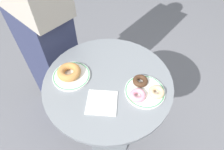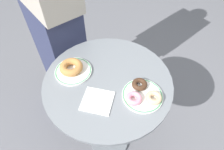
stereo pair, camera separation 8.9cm
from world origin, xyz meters
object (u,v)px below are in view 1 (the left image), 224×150
(plate_left, at_px, (71,76))
(donut_glazed, at_px, (156,92))
(cafe_table, at_px, (109,105))
(paper_napkin, at_px, (102,102))
(person_figure, at_px, (37,20))
(donut_chocolate, at_px, (140,81))
(donut_pink_frosted, at_px, (138,95))
(plate_right, at_px, (145,91))
(donut_old_fashioned, at_px, (69,72))

(plate_left, relative_size, donut_glazed, 2.56)
(cafe_table, relative_size, plate_left, 4.28)
(paper_napkin, height_order, person_figure, person_figure)
(donut_glazed, relative_size, donut_chocolate, 1.00)
(donut_chocolate, distance_m, donut_pink_frosted, 0.08)
(donut_glazed, distance_m, donut_pink_frosted, 0.09)
(cafe_table, bearing_deg, donut_glazed, -9.49)
(donut_pink_frosted, bearing_deg, donut_chocolate, 87.77)
(donut_chocolate, xyz_separation_m, person_figure, (-0.62, 0.27, 0.07))
(plate_left, height_order, donut_glazed, donut_glazed)
(donut_chocolate, relative_size, donut_pink_frosted, 1.00)
(paper_napkin, xyz_separation_m, person_figure, (-0.47, 0.40, 0.09))
(plate_right, relative_size, paper_napkin, 1.39)
(cafe_table, bearing_deg, plate_right, -10.08)
(person_figure, bearing_deg, plate_right, -25.69)
(cafe_table, relative_size, donut_old_fashioned, 6.87)
(plate_left, bearing_deg, donut_glazed, -3.87)
(donut_glazed, relative_size, person_figure, 0.04)
(plate_right, distance_m, donut_pink_frosted, 0.05)
(cafe_table, xyz_separation_m, donut_glazed, (0.23, -0.04, 0.25))
(donut_chocolate, bearing_deg, paper_napkin, -138.08)
(cafe_table, bearing_deg, plate_left, -176.58)
(plate_left, height_order, person_figure, person_figure)
(donut_chocolate, distance_m, paper_napkin, 0.21)
(cafe_table, xyz_separation_m, donut_old_fashioned, (-0.19, -0.01, 0.25))
(plate_right, height_order, donut_pink_frosted, donut_pink_frosted)
(plate_right, relative_size, person_figure, 0.10)
(plate_right, bearing_deg, donut_chocolate, 122.36)
(donut_glazed, bearing_deg, plate_left, 176.13)
(cafe_table, relative_size, plate_right, 4.23)
(cafe_table, height_order, donut_chocolate, donut_chocolate)
(plate_right, xyz_separation_m, donut_glazed, (0.05, -0.01, 0.02))
(plate_right, bearing_deg, person_figure, 154.31)
(plate_left, bearing_deg, donut_old_fashioned, 161.94)
(paper_napkin, bearing_deg, donut_pink_frosted, 20.03)
(plate_left, bearing_deg, donut_pink_frosted, -10.58)
(donut_old_fashioned, relative_size, donut_glazed, 1.60)
(donut_chocolate, bearing_deg, cafe_table, -176.04)
(donut_glazed, height_order, donut_pink_frosted, same)
(plate_right, bearing_deg, paper_napkin, -152.20)
(plate_left, distance_m, paper_napkin, 0.21)
(plate_right, distance_m, donut_chocolate, 0.05)
(plate_left, height_order, donut_old_fashioned, donut_old_fashioned)
(donut_pink_frosted, distance_m, paper_napkin, 0.16)
(paper_napkin, distance_m, person_figure, 0.62)
(donut_glazed, height_order, paper_napkin, donut_glazed)
(cafe_table, xyz_separation_m, person_figure, (-0.47, 0.28, 0.32))
(plate_left, height_order, donut_chocolate, donut_chocolate)
(person_figure, bearing_deg, plate_left, -45.18)
(plate_left, bearing_deg, donut_chocolate, 3.67)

